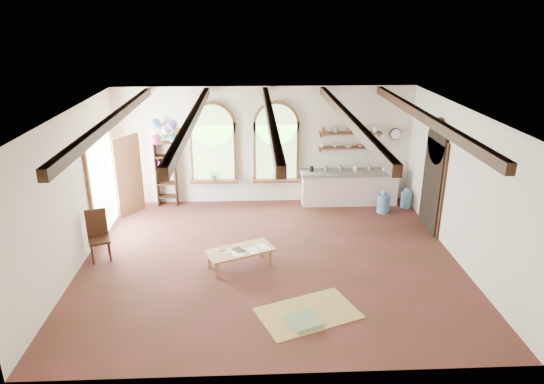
{
  "coord_description": "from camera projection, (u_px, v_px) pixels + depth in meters",
  "views": [
    {
      "loc": [
        -0.38,
        -9.26,
        5.04
      ],
      "look_at": [
        0.06,
        0.6,
        1.34
      ],
      "focal_mm": 32.0,
      "sensor_mm": 36.0,
      "label": 1
    }
  ],
  "objects": [
    {
      "name": "floor_mat",
      "position": [
        308.0,
        313.0,
        8.6
      ],
      "size": [
        1.99,
        1.62,
        0.02
      ],
      "primitive_type": "cube",
      "rotation": [
        0.0,
        0.0,
        0.38
      ],
      "color": "tan",
      "rests_on": "floor"
    },
    {
      "name": "water_jug_a",
      "position": [
        383.0,
        203.0,
        12.82
      ],
      "size": [
        0.33,
        0.33,
        0.64
      ],
      "color": "#5183AD",
      "rests_on": "floor"
    },
    {
      "name": "side_chair",
      "position": [
        100.0,
        246.0,
        10.38
      ],
      "size": [
        0.57,
        0.57,
        1.1
      ],
      "color": "#361F11",
      "rests_on": "floor"
    },
    {
      "name": "shelf_bowl_b",
      "position": [
        361.0,
        146.0,
        13.15
      ],
      "size": [
        0.2,
        0.2,
        0.06
      ],
      "primitive_type": "imported",
      "color": "#8C664C",
      "rests_on": "wall_shelf_lower"
    },
    {
      "name": "water_jug_b",
      "position": [
        406.0,
        199.0,
        13.18
      ],
      "size": [
        0.29,
        0.29,
        0.55
      ],
      "color": "#5183AD",
      "rests_on": "floor"
    },
    {
      "name": "bookshelf",
      "position": [
        166.0,
        174.0,
        13.12
      ],
      "size": [
        0.53,
        0.32,
        1.8
      ],
      "color": "#361F11",
      "rests_on": "floor"
    },
    {
      "name": "balloon_cluster",
      "position": [
        167.0,
        130.0,
        11.68
      ],
      "size": [
        0.78,
        0.85,
        1.15
      ],
      "color": "white",
      "rests_on": "floor"
    },
    {
      "name": "right_doorway",
      "position": [
        432.0,
        186.0,
        11.63
      ],
      "size": [
        0.1,
        1.3,
        2.4
      ],
      "primitive_type": "cube",
      "color": "black",
      "rests_on": "floor"
    },
    {
      "name": "shelf_vase",
      "position": [
        374.0,
        143.0,
        13.15
      ],
      "size": [
        0.18,
        0.18,
        0.19
      ],
      "primitive_type": "imported",
      "color": "slate",
      "rests_on": "wall_shelf_lower"
    },
    {
      "name": "coffee_table",
      "position": [
        240.0,
        252.0,
        10.06
      ],
      "size": [
        1.52,
        1.14,
        0.39
      ],
      "color": "#A8884D",
      "rests_on": "floor"
    },
    {
      "name": "kitchen_counter",
      "position": [
        349.0,
        187.0,
        13.37
      ],
      "size": [
        2.68,
        0.62,
        0.94
      ],
      "color": "beige",
      "rests_on": "floor"
    },
    {
      "name": "table_book",
      "position": [
        218.0,
        249.0,
        10.06
      ],
      "size": [
        0.22,
        0.28,
        0.02
      ],
      "primitive_type": "imported",
      "rotation": [
        0.0,
        0.0,
        0.16
      ],
      "color": "olive",
      "rests_on": "coffee_table"
    },
    {
      "name": "floor_cushion",
      "position": [
        304.0,
        322.0,
        8.3
      ],
      "size": [
        0.65,
        0.65,
        0.09
      ],
      "primitive_type": "cube",
      "rotation": [
        0.0,
        0.0,
        0.39
      ],
      "color": "#719868",
      "rests_on": "floor"
    },
    {
      "name": "shelf_bowl_a",
      "position": [
        348.0,
        146.0,
        13.14
      ],
      "size": [
        0.22,
        0.22,
        0.05
      ],
      "primitive_type": "imported",
      "color": "beige",
      "rests_on": "wall_shelf_lower"
    },
    {
      "name": "shelf_cup_b",
      "position": [
        335.0,
        145.0,
        13.12
      ],
      "size": [
        0.1,
        0.1,
        0.09
      ],
      "primitive_type": "imported",
      "color": "beige",
      "rests_on": "wall_shelf_lower"
    },
    {
      "name": "wall_shelf_lower",
      "position": [
        350.0,
        148.0,
        13.16
      ],
      "size": [
        1.7,
        0.24,
        0.04
      ],
      "primitive_type": "cube",
      "color": "brown",
      "rests_on": "wall_back"
    },
    {
      "name": "tablet",
      "position": [
        238.0,
        250.0,
        10.03
      ],
      "size": [
        0.28,
        0.29,
        0.01
      ],
      "primitive_type": "cube",
      "rotation": [
        0.0,
        0.0,
        0.62
      ],
      "color": "black",
      "rests_on": "coffee_table"
    },
    {
      "name": "shelf_cup_a",
      "position": [
        322.0,
        146.0,
        13.1
      ],
      "size": [
        0.12,
        0.1,
        0.1
      ],
      "primitive_type": "imported",
      "color": "white",
      "rests_on": "wall_shelf_lower"
    },
    {
      "name": "left_doorway",
      "position": [
        102.0,
        184.0,
        11.56
      ],
      "size": [
        0.1,
        1.9,
        2.5
      ],
      "primitive_type": "cube",
      "color": "brown",
      "rests_on": "floor"
    },
    {
      "name": "window_left",
      "position": [
        213.0,
        146.0,
        13.02
      ],
      "size": [
        1.3,
        0.28,
        2.2
      ],
      "color": "brown",
      "rests_on": "floor"
    },
    {
      "name": "potted_plant_right",
      "position": [
        276.0,
        174.0,
        13.27
      ],
      "size": [
        0.27,
        0.23,
        0.3
      ],
      "primitive_type": "imported",
      "color": "#598C4C",
      "rests_on": "window_right"
    },
    {
      "name": "window_right",
      "position": [
        276.0,
        145.0,
        13.09
      ],
      "size": [
        1.3,
        0.28,
        2.2
      ],
      "color": "brown",
      "rests_on": "floor"
    },
    {
      "name": "wall_shelf_upper",
      "position": [
        351.0,
        133.0,
        13.02
      ],
      "size": [
        1.7,
        0.24,
        0.04
      ],
      "primitive_type": "cube",
      "color": "brown",
      "rests_on": "wall_back"
    },
    {
      "name": "floor",
      "position": [
        271.0,
        260.0,
        10.45
      ],
      "size": [
        8.0,
        8.0,
        0.0
      ],
      "primitive_type": "plane",
      "color": "#5D2926",
      "rests_on": "ground"
    },
    {
      "name": "potted_plant_left",
      "position": [
        214.0,
        175.0,
        13.2
      ],
      "size": [
        0.27,
        0.23,
        0.3
      ],
      "primitive_type": "imported",
      "color": "#598C4C",
      "rests_on": "window_left"
    },
    {
      "name": "ceiling_beams",
      "position": [
        270.0,
        118.0,
        9.36
      ],
      "size": [
        6.2,
        6.8,
        0.18
      ],
      "primitive_type": null,
      "color": "#361F11",
      "rests_on": "ceiling"
    },
    {
      "name": "wall_clock",
      "position": [
        396.0,
        134.0,
        13.15
      ],
      "size": [
        0.32,
        0.04,
        0.32
      ],
      "primitive_type": "cylinder",
      "rotation": [
        1.57,
        0.0,
        0.0
      ],
      "color": "black",
      "rests_on": "wall_back"
    }
  ]
}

